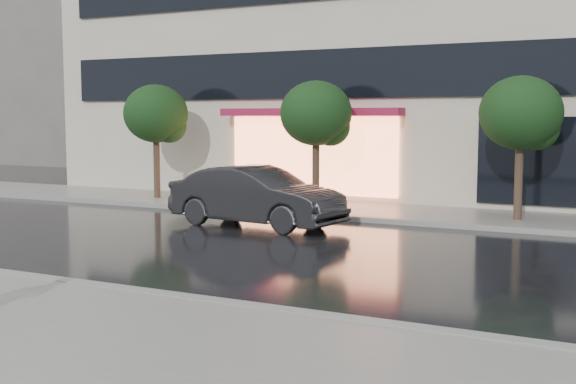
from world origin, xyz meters
The scene contains 10 objects.
ground centered at (0.00, 0.00, 0.00)m, with size 120.00×120.00×0.00m, color black.
sidewalk_near centered at (0.00, -3.25, 0.06)m, with size 60.00×4.50×0.12m, color slate.
sidewalk_far centered at (0.00, 10.25, 0.06)m, with size 60.00×3.50×0.12m, color slate.
curb_near centered at (0.00, -1.00, 0.07)m, with size 60.00×0.25×0.14m, color gray.
curb_far centered at (0.00, 8.50, 0.07)m, with size 60.00×0.25×0.14m, color gray.
bg_building_left centered at (-28.00, 26.00, 6.00)m, with size 14.00×10.00×12.00m, color #59544F.
tree_far_west centered at (-8.94, 10.03, 2.92)m, with size 2.20×2.20×3.99m.
tree_mid_west centered at (-2.94, 10.03, 2.92)m, with size 2.20×2.20×3.99m.
tree_mid_east centered at (3.06, 10.03, 2.92)m, with size 2.20×2.20×3.99m.
parked_car centered at (-3.14, 6.50, 0.79)m, with size 1.68×4.82×1.59m, color black.
Camera 1 is at (6.09, -10.09, 2.90)m, focal length 45.00 mm.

